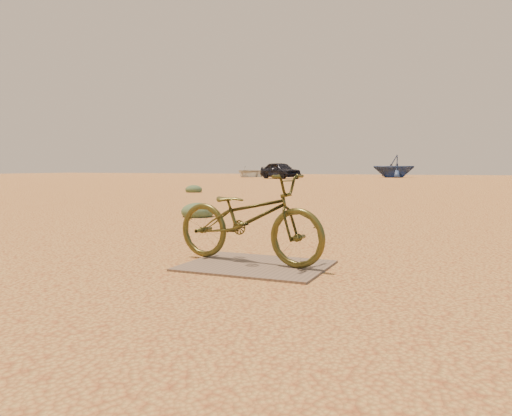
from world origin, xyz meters
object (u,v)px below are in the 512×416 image
at_px(bicycle, 248,218).
at_px(car, 280,170).
at_px(boat_near_left, 251,171).
at_px(plywood_board, 256,266).
at_px(boat_far_left, 394,166).

xyz_separation_m(bicycle, car, (-12.46, 34.26, 0.22)).
xyz_separation_m(car, boat_near_left, (-5.23, 5.95, -0.16)).
height_order(plywood_board, car, car).
height_order(car, boat_far_left, boat_far_left).
bearing_deg(car, plywood_board, -126.72).
relative_size(plywood_board, boat_near_left, 0.27).
relative_size(bicycle, boat_near_left, 0.34).
bearing_deg(plywood_board, boat_far_left, 96.10).
height_order(car, boat_near_left, car).
distance_m(bicycle, car, 36.45).
bearing_deg(boat_near_left, bicycle, -68.06).
bearing_deg(bicycle, car, 28.86).
distance_m(plywood_board, car, 36.59).
relative_size(plywood_board, car, 0.34).
xyz_separation_m(plywood_board, car, (-12.59, 34.35, 0.68)).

